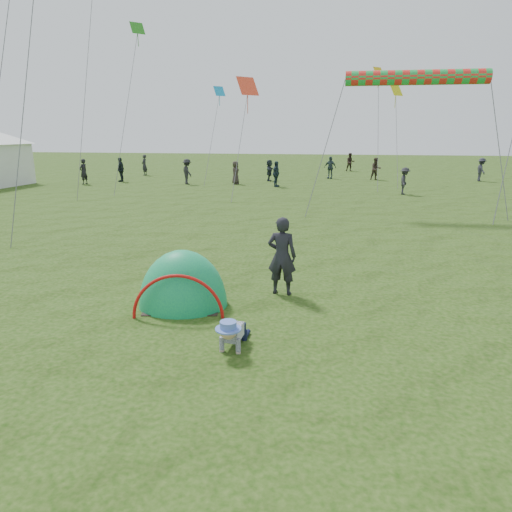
# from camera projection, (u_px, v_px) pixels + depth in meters

# --- Properties ---
(ground) EXTENTS (140.00, 140.00, 0.00)m
(ground) POSITION_uv_depth(u_px,v_px,m) (210.00, 340.00, 8.27)
(ground) COLOR #133707
(crawling_toddler) EXTENTS (0.63, 0.85, 0.62)m
(crawling_toddler) POSITION_uv_depth(u_px,v_px,m) (232.00, 332.00, 7.88)
(crawling_toddler) COLOR black
(crawling_toddler) RESTS_ON ground
(popup_tent) EXTENTS (2.15, 1.87, 2.47)m
(popup_tent) POSITION_uv_depth(u_px,v_px,m) (184.00, 305.00, 9.94)
(popup_tent) COLOR #127D5E
(popup_tent) RESTS_ON ground
(standing_adult) EXTENTS (0.70, 0.49, 1.82)m
(standing_adult) POSITION_uv_depth(u_px,v_px,m) (282.00, 256.00, 10.42)
(standing_adult) COLOR black
(standing_adult) RESTS_ON ground
(crowd_person_0) EXTENTS (0.43, 0.64, 1.73)m
(crowd_person_0) POSITION_uv_depth(u_px,v_px,m) (144.00, 165.00, 39.00)
(crowd_person_0) COLOR #25252B
(crowd_person_0) RESTS_ON ground
(crowd_person_1) EXTENTS (0.91, 0.76, 1.69)m
(crowd_person_1) POSITION_uv_depth(u_px,v_px,m) (350.00, 162.00, 43.04)
(crowd_person_1) COLOR black
(crowd_person_1) RESTS_ON ground
(crowd_person_2) EXTENTS (1.10, 0.80, 1.74)m
(crowd_person_2) POSITION_uv_depth(u_px,v_px,m) (330.00, 168.00, 36.33)
(crowd_person_2) COLOR #304249
(crowd_person_2) RESTS_ON ground
(crowd_person_3) EXTENTS (0.73, 1.17, 1.73)m
(crowd_person_3) POSITION_uv_depth(u_px,v_px,m) (481.00, 170.00, 34.35)
(crowd_person_3) COLOR #282833
(crowd_person_3) RESTS_ON ground
(crowd_person_5) EXTENTS (0.50, 1.48, 1.59)m
(crowd_person_5) POSITION_uv_depth(u_px,v_px,m) (269.00, 170.00, 34.58)
(crowd_person_5) COLOR #1F2730
(crowd_person_5) RESTS_ON ground
(crowd_person_6) EXTENTS (0.55, 0.72, 1.78)m
(crowd_person_6) POSITION_uv_depth(u_px,v_px,m) (84.00, 172.00, 32.38)
(crowd_person_6) COLOR black
(crowd_person_6) RESTS_ON ground
(crowd_person_7) EXTENTS (0.87, 0.73, 1.59)m
(crowd_person_7) POSITION_uv_depth(u_px,v_px,m) (11.00, 174.00, 31.80)
(crowd_person_7) COLOR black
(crowd_person_7) RESTS_ON ground
(crowd_person_8) EXTENTS (0.67, 1.08, 1.72)m
(crowd_person_8) POSITION_uv_depth(u_px,v_px,m) (276.00, 174.00, 30.91)
(crowd_person_8) COLOR #1F303C
(crowd_person_8) RESTS_ON ground
(crowd_person_9) EXTENTS (0.82, 1.15, 1.61)m
(crowd_person_9) POSITION_uv_depth(u_px,v_px,m) (405.00, 181.00, 27.10)
(crowd_person_9) COLOR #27272C
(crowd_person_9) RESTS_ON ground
(crowd_person_10) EXTENTS (0.53, 0.80, 1.62)m
(crowd_person_10) POSITION_uv_depth(u_px,v_px,m) (236.00, 173.00, 32.48)
(crowd_person_10) COLOR #302924
(crowd_person_10) RESTS_ON ground
(crowd_person_13) EXTENTS (0.96, 0.82, 1.70)m
(crowd_person_13) POSITION_uv_depth(u_px,v_px,m) (376.00, 169.00, 35.24)
(crowd_person_13) COLOR #392C26
(crowd_person_13) RESTS_ON ground
(crowd_person_14) EXTENTS (0.52, 1.08, 1.79)m
(crowd_person_14) POSITION_uv_depth(u_px,v_px,m) (121.00, 170.00, 34.02)
(crowd_person_14) COLOR black
(crowd_person_14) RESTS_ON ground
(crowd_person_15) EXTENTS (1.24, 1.31, 1.78)m
(crowd_person_15) POSITION_uv_depth(u_px,v_px,m) (187.00, 172.00, 32.39)
(crowd_person_15) COLOR black
(crowd_person_15) RESTS_ON ground
(rainbow_tube_kite) EXTENTS (6.05, 0.64, 0.64)m
(rainbow_tube_kite) POSITION_uv_depth(u_px,v_px,m) (416.00, 77.00, 19.83)
(rainbow_tube_kite) COLOR red
(diamond_kite_2) EXTENTS (0.87, 0.87, 0.71)m
(diamond_kite_2) POSITION_uv_depth(u_px,v_px,m) (379.00, 72.00, 31.22)
(diamond_kite_2) COLOR gold
(diamond_kite_4) EXTENTS (0.89, 0.89, 0.72)m
(diamond_kite_4) POSITION_uv_depth(u_px,v_px,m) (219.00, 91.00, 34.41)
(diamond_kite_4) COLOR #1597DB
(diamond_kite_7) EXTENTS (1.34, 1.34, 1.09)m
(diamond_kite_7) POSITION_uv_depth(u_px,v_px,m) (248.00, 86.00, 27.27)
(diamond_kite_7) COLOR #FD4526
(diamond_kite_8) EXTENTS (1.09, 1.09, 0.89)m
(diamond_kite_8) POSITION_uv_depth(u_px,v_px,m) (396.00, 89.00, 33.11)
(diamond_kite_8) COLOR yellow
(diamond_kite_9) EXTENTS (0.92, 0.92, 0.75)m
(diamond_kite_9) POSITION_uv_depth(u_px,v_px,m) (137.00, 28.00, 28.89)
(diamond_kite_9) COLOR #28881E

